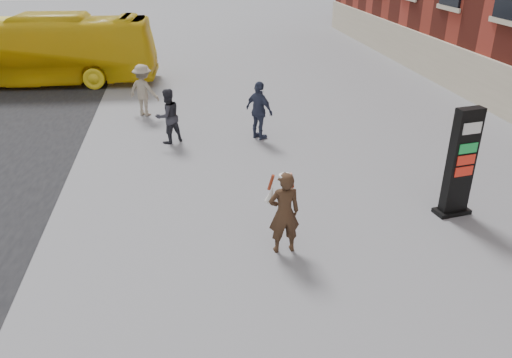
{
  "coord_description": "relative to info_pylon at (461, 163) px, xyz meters",
  "views": [
    {
      "loc": [
        -1.84,
        -8.42,
        5.71
      ],
      "look_at": [
        -0.4,
        0.95,
        1.17
      ],
      "focal_mm": 35.0,
      "sensor_mm": 36.0,
      "label": 1
    }
  ],
  "objects": [
    {
      "name": "ground",
      "position": [
        -4.17,
        -0.87,
        -1.26
      ],
      "size": [
        100.0,
        100.0,
        0.0
      ],
      "primitive_type": "plane",
      "color": "#9E9EA3"
    },
    {
      "name": "bus",
      "position": [
        -12.32,
        13.58,
        0.21
      ],
      "size": [
        10.7,
        3.18,
        2.94
      ],
      "primitive_type": "imported",
      "rotation": [
        0.0,
        0.0,
        1.5
      ],
      "color": "yellow",
      "rests_on": "road"
    },
    {
      "name": "pedestrian_a",
      "position": [
        -6.47,
        5.56,
        -0.42
      ],
      "size": [
        1.04,
        0.97,
        1.7
      ],
      "primitive_type": "imported",
      "rotation": [
        0.0,
        0.0,
        3.68
      ],
      "color": "#2A2A32",
      "rests_on": "ground"
    },
    {
      "name": "pedestrian_b",
      "position": [
        -7.34,
        8.42,
        -0.35
      ],
      "size": [
        1.36,
        1.21,
        1.83
      ],
      "primitive_type": "imported",
      "rotation": [
        0.0,
        0.0,
        2.58
      ],
      "color": "gray",
      "rests_on": "ground"
    },
    {
      "name": "info_pylon",
      "position": [
        0.0,
        0.0,
        0.0
      ],
      "size": [
        0.86,
        0.53,
        2.53
      ],
      "rotation": [
        0.0,
        0.0,
        0.16
      ],
      "color": "black",
      "rests_on": "ground"
    },
    {
      "name": "pedestrian_c",
      "position": [
        -3.65,
        5.46,
        -0.35
      ],
      "size": [
        1.0,
        1.13,
        1.84
      ],
      "primitive_type": "imported",
      "rotation": [
        0.0,
        0.0,
        2.21
      ],
      "color": "#2F364E",
      "rests_on": "ground"
    },
    {
      "name": "woman",
      "position": [
        -4.17,
        -0.91,
        -0.37
      ],
      "size": [
        0.68,
        0.62,
        1.75
      ],
      "rotation": [
        0.0,
        0.0,
        3.21
      ],
      "color": "#3B2418",
      "rests_on": "ground"
    }
  ]
}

